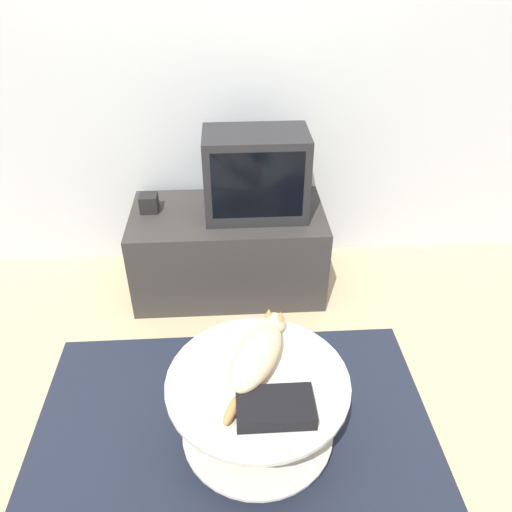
% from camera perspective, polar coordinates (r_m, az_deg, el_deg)
% --- Properties ---
extents(ground_plane, '(12.00, 12.00, 0.00)m').
position_cam_1_polar(ground_plane, '(2.30, -2.43, -21.42)').
color(ground_plane, tan).
extents(wall_back, '(8.00, 0.05, 2.60)m').
position_cam_1_polar(wall_back, '(2.90, -3.94, 22.48)').
color(wall_back, silver).
rests_on(wall_back, ground_plane).
extents(rug, '(1.77, 1.39, 0.02)m').
position_cam_1_polar(rug, '(2.29, -2.44, -21.28)').
color(rug, '#1E2333').
rests_on(rug, ground_plane).
extents(tv_stand, '(1.10, 0.59, 0.51)m').
position_cam_1_polar(tv_stand, '(2.96, -3.09, 0.71)').
color(tv_stand, '#33302D').
rests_on(tv_stand, ground_plane).
extents(tv, '(0.55, 0.33, 0.47)m').
position_cam_1_polar(tv, '(2.71, -0.01, 9.29)').
color(tv, '#232326').
rests_on(tv, tv_stand).
extents(speaker, '(0.10, 0.10, 0.10)m').
position_cam_1_polar(speaker, '(2.88, -12.13, 5.96)').
color(speaker, black).
rests_on(speaker, tv_stand).
extents(coffee_table, '(0.71, 0.71, 0.41)m').
position_cam_1_polar(coffee_table, '(2.09, 0.17, -16.70)').
color(coffee_table, '#B2B2B7').
rests_on(coffee_table, rug).
extents(dvd_box, '(0.28, 0.17, 0.06)m').
position_cam_1_polar(dvd_box, '(1.85, 2.22, -16.90)').
color(dvd_box, black).
rests_on(dvd_box, coffee_table).
extents(cat, '(0.31, 0.54, 0.13)m').
position_cam_1_polar(cat, '(1.98, 0.17, -11.07)').
color(cat, beige).
rests_on(cat, coffee_table).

